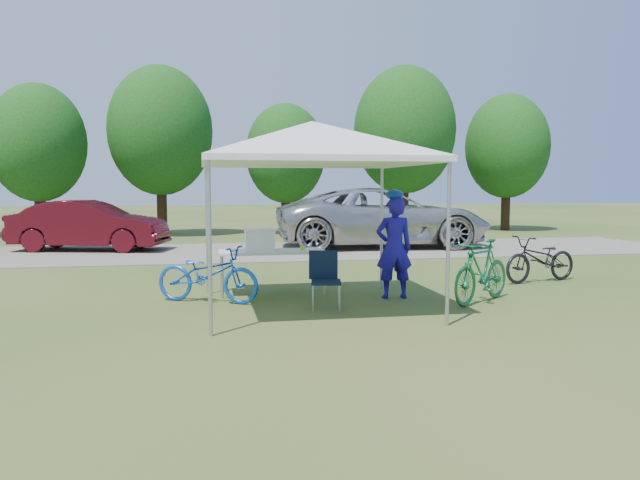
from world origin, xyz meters
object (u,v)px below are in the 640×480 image
at_px(cooler, 260,240).
at_px(bike_blue, 208,274).
at_px(sedan, 89,225).
at_px(folding_chair, 325,275).
at_px(bike_green, 482,271).
at_px(bike_dark, 541,259).
at_px(folding_table, 272,253).
at_px(minivan, 382,217).
at_px(cyclist, 394,248).

relative_size(cooler, bike_blue, 0.30).
bearing_deg(sedan, folding_chair, -138.32).
height_order(bike_green, bike_dark, bike_green).
xyz_separation_m(folding_table, bike_green, (3.08, -1.41, -0.19)).
xyz_separation_m(bike_green, sedan, (-7.27, 9.16, 0.22)).
relative_size(minivan, sedan, 1.48).
bearing_deg(folding_table, cyclist, -22.89).
bearing_deg(bike_green, bike_blue, -137.73).
height_order(folding_chair, sedan, sedan).
height_order(cyclist, bike_green, cyclist).
relative_size(cyclist, minivan, 0.26).
relative_size(folding_table, folding_chair, 2.09).
distance_m(folding_table, bike_blue, 1.25).
height_order(folding_chair, bike_green, bike_green).
bearing_deg(cooler, cyclist, -20.86).
relative_size(cooler, sedan, 0.12).
bearing_deg(folding_table, bike_dark, 3.46).
relative_size(folding_chair, cooler, 1.69).
bearing_deg(bike_blue, bike_dark, -55.35).
distance_m(cyclist, bike_green, 1.40).
height_order(bike_blue, bike_dark, bike_blue).
height_order(bike_green, sedan, sedan).
bearing_deg(folding_chair, bike_dark, 31.18).
height_order(cooler, bike_blue, cooler).
bearing_deg(cooler, bike_blue, -144.86).
xyz_separation_m(bike_dark, minivan, (-1.04, 6.92, 0.44)).
distance_m(bike_blue, bike_green, 4.22).
bearing_deg(bike_green, cyclist, -153.80).
height_order(folding_table, bike_green, bike_green).
bearing_deg(bike_green, folding_chair, -127.55).
bearing_deg(sedan, cyclist, -130.78).
relative_size(folding_table, sedan, 0.42).
bearing_deg(sedan, folding_table, -137.73).
xyz_separation_m(bike_blue, sedan, (-3.13, 8.37, 0.27)).
bearing_deg(bike_dark, bike_blue, -97.12).
bearing_deg(minivan, bike_green, 177.13).
distance_m(cooler, bike_blue, 1.16).
height_order(folding_chair, cyclist, cyclist).
bearing_deg(folding_table, sedan, 118.40).
bearing_deg(bike_dark, cyclist, -86.77).
bearing_deg(bike_green, sedan, -178.40).
bearing_deg(folding_chair, minivan, 78.82).
bearing_deg(folding_table, cooler, -180.00).
relative_size(cyclist, sedan, 0.39).
bearing_deg(bike_green, minivan, 136.79).
xyz_separation_m(folding_table, bike_blue, (-1.07, -0.61, -0.24)).
distance_m(folding_table, folding_chair, 1.52).
distance_m(cooler, bike_green, 3.60).
bearing_deg(minivan, folding_chair, 161.81).
bearing_deg(bike_dark, folding_table, -102.12).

